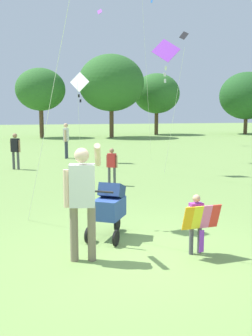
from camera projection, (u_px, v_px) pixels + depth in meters
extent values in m
plane|color=#75994C|center=(137.00, 257.00, 6.29)|extent=(120.00, 120.00, 0.00)
cylinder|color=brown|center=(42.00, 124.00, 33.37)|extent=(0.36, 0.36, 2.38)
ellipsoid|color=#2D6628|center=(40.00, 89.00, 32.95)|extent=(4.18, 3.76, 3.55)
cylinder|color=brown|center=(112.00, 124.00, 33.50)|extent=(0.36, 0.36, 2.37)
ellipsoid|color=#2D6628|center=(111.00, 83.00, 33.00)|extent=(5.57, 5.01, 4.73)
cylinder|color=brown|center=(156.00, 123.00, 37.69)|extent=(0.36, 0.36, 2.13)
ellipsoid|color=#2D6628|center=(157.00, 93.00, 37.27)|extent=(4.43, 3.99, 3.76)
cylinder|color=brown|center=(245.00, 126.00, 38.60)|extent=(0.36, 0.36, 1.57)
ellipsoid|color=#235623|center=(247.00, 96.00, 38.17)|extent=(5.36, 4.83, 4.56)
cylinder|color=#4C4C51|center=(199.00, 239.00, 6.43)|extent=(0.07, 0.07, 0.49)
cylinder|color=#4C4C51|center=(191.00, 240.00, 6.38)|extent=(0.07, 0.07, 0.49)
cube|color=purple|center=(196.00, 214.00, 6.34)|extent=(0.22, 0.15, 0.36)
cylinder|color=tan|center=(203.00, 215.00, 6.39)|extent=(0.05, 0.05, 0.32)
cylinder|color=tan|center=(189.00, 216.00, 6.31)|extent=(0.05, 0.05, 0.32)
sphere|color=tan|center=(196.00, 198.00, 6.31)|extent=(0.13, 0.13, 0.13)
cube|color=red|center=(215.00, 216.00, 6.25)|extent=(0.17, 0.16, 0.40)
cube|color=pink|center=(206.00, 217.00, 6.20)|extent=(0.17, 0.16, 0.40)
cube|color=yellow|center=(197.00, 218.00, 6.15)|extent=(0.17, 0.16, 0.40)
cube|color=#F4A319|center=(188.00, 219.00, 6.10)|extent=(0.17, 0.16, 0.40)
cube|color=purple|center=(202.00, 241.00, 6.21)|extent=(0.08, 0.02, 0.36)
cylinder|color=#7F705B|center=(74.00, 234.00, 6.08)|extent=(0.13, 0.13, 0.87)
cylinder|color=#7F705B|center=(92.00, 234.00, 6.09)|extent=(0.13, 0.13, 0.87)
cube|color=silver|center=(82.00, 185.00, 5.97)|extent=(0.42, 0.30, 0.65)
cylinder|color=beige|center=(67.00, 189.00, 5.97)|extent=(0.09, 0.09, 0.58)
cylinder|color=beige|center=(98.00, 155.00, 6.06)|extent=(0.19, 0.54, 0.41)
sphere|color=beige|center=(82.00, 155.00, 5.90)|extent=(0.22, 0.22, 0.22)
cylinder|color=black|center=(117.00, 224.00, 7.62)|extent=(0.18, 0.26, 0.28)
cylinder|color=black|center=(88.00, 235.00, 6.95)|extent=(0.18, 0.26, 0.28)
cylinder|color=black|center=(116.00, 238.00, 6.79)|extent=(0.18, 0.26, 0.28)
cube|color=#2D4C93|center=(109.00, 208.00, 7.17)|extent=(0.71, 0.78, 0.36)
cube|color=navy|center=(112.00, 191.00, 7.24)|extent=(0.57, 0.57, 0.35)
cylinder|color=black|center=(100.00, 192.00, 6.68)|extent=(0.43, 0.28, 0.04)
cylinder|color=silver|center=(54.00, 82.00, 6.96)|extent=(1.12, 2.40, 5.65)
cube|color=blue|center=(152.00, 1.00, 17.44)|extent=(0.09, 0.09, 0.14)
cylinder|color=silver|center=(146.00, 73.00, 16.37)|extent=(1.39, 2.83, 7.71)
cube|color=purple|center=(166.00, 50.00, 13.91)|extent=(0.91, 0.57, 0.89)
cube|color=white|center=(166.00, 68.00, 14.01)|extent=(0.08, 0.05, 0.14)
cube|color=white|center=(165.00, 75.00, 14.02)|extent=(0.08, 0.04, 0.14)
cube|color=white|center=(165.00, 81.00, 14.06)|extent=(0.08, 0.03, 0.14)
cylinder|color=silver|center=(173.00, 117.00, 13.31)|extent=(0.07, 1.94, 4.23)
cube|color=white|center=(80.00, 82.00, 17.32)|extent=(0.78, 0.67, 0.91)
cube|color=black|center=(79.00, 96.00, 17.42)|extent=(0.08, 0.03, 0.14)
cube|color=black|center=(80.00, 101.00, 17.41)|extent=(0.09, 0.05, 0.14)
cylinder|color=silver|center=(79.00, 126.00, 16.14)|extent=(0.45, 2.91, 3.38)
cube|color=black|center=(184.00, 35.00, 25.72)|extent=(0.56, 0.32, 0.59)
cube|color=purple|center=(100.00, 12.00, 34.08)|extent=(0.36, 0.51, 0.54)
cylinder|color=#4C4C51|center=(109.00, 176.00, 12.27)|extent=(0.08, 0.08, 0.57)
cylinder|color=#4C4C51|center=(115.00, 176.00, 12.21)|extent=(0.08, 0.08, 0.57)
cube|color=red|center=(112.00, 160.00, 12.16)|extent=(0.30, 0.27, 0.43)
cylinder|color=#A37556|center=(107.00, 161.00, 12.22)|extent=(0.06, 0.06, 0.38)
cylinder|color=#A37556|center=(116.00, 162.00, 12.12)|extent=(0.06, 0.06, 0.38)
sphere|color=#A37556|center=(112.00, 151.00, 12.12)|extent=(0.15, 0.15, 0.15)
cylinder|color=#4C4C51|center=(14.00, 161.00, 15.56)|extent=(0.10, 0.10, 0.70)
cylinder|color=#4C4C51|center=(18.00, 161.00, 15.48)|extent=(0.10, 0.10, 0.70)
cube|color=black|center=(15.00, 145.00, 15.43)|extent=(0.36, 0.33, 0.53)
cylinder|color=#A37556|center=(11.00, 146.00, 15.50)|extent=(0.08, 0.08, 0.47)
cylinder|color=#A37556|center=(19.00, 146.00, 15.37)|extent=(0.08, 0.08, 0.47)
sphere|color=#A37556|center=(15.00, 136.00, 15.38)|extent=(0.18, 0.18, 0.18)
cylinder|color=#33384C|center=(66.00, 150.00, 19.00)|extent=(0.12, 0.12, 0.84)
cylinder|color=#33384C|center=(67.00, 149.00, 19.26)|extent=(0.12, 0.12, 0.84)
cube|color=silver|center=(66.00, 135.00, 19.02)|extent=(0.31, 0.41, 0.63)
cylinder|color=tan|center=(65.00, 136.00, 18.80)|extent=(0.09, 0.09, 0.56)
cylinder|color=tan|center=(67.00, 135.00, 19.25)|extent=(0.09, 0.09, 0.56)
sphere|color=tan|center=(66.00, 125.00, 18.96)|extent=(0.22, 0.22, 0.22)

